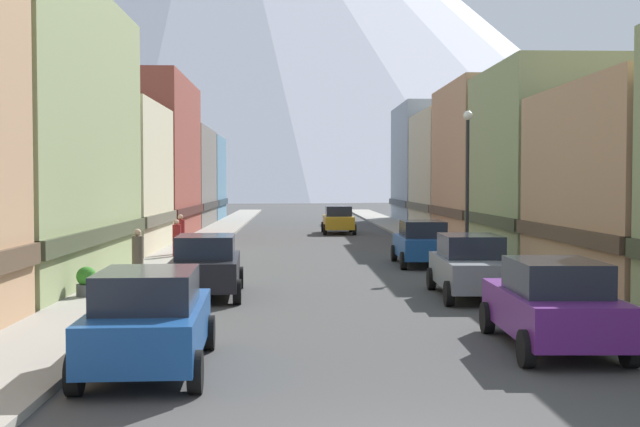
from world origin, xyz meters
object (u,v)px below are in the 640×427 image
object	(u,v)px
car_left_1	(206,265)
pedestrian_0	(181,235)
pedestrian_2	(138,257)
pedestrian_1	(177,239)
potted_plant_0	(86,282)
car_right_2	(422,243)
streetlamp_right	(468,164)
car_right_0	(552,304)
car_left_0	(149,320)
car_driving_0	(338,220)
car_right_1	(471,266)

from	to	relation	value
car_left_1	pedestrian_0	xyz separation A→B (m)	(-2.45, 12.41, 0.05)
pedestrian_2	car_left_1	bearing A→B (deg)	-46.46
pedestrian_1	pedestrian_2	xyz separation A→B (m)	(-0.00, -8.64, 0.05)
car_left_1	pedestrian_2	size ratio (longest dim) A/B	2.70
pedestrian_0	potted_plant_0	bearing A→B (deg)	-93.23
car_right_2	streetlamp_right	world-z (taller)	streetlamp_right
car_left_1	pedestrian_2	distance (m)	3.56
car_right_0	pedestrian_0	xyz separation A→B (m)	(-10.05, 20.06, 0.05)
potted_plant_0	pedestrian_2	world-z (taller)	pedestrian_2
car_left_1	pedestrian_2	bearing A→B (deg)	133.54
car_left_0	car_driving_0	world-z (taller)	same
car_right_0	car_right_1	bearing A→B (deg)	89.97
car_left_1	pedestrian_1	xyz separation A→B (m)	(-2.45, 11.23, -0.04)
pedestrian_0	pedestrian_1	world-z (taller)	pedestrian_0
car_right_0	car_left_0	bearing A→B (deg)	-168.26
pedestrian_1	streetlamp_right	bearing A→B (deg)	-18.48
streetlamp_right	potted_plant_0	bearing A→B (deg)	-146.34
pedestrian_1	car_right_1	bearing A→B (deg)	-49.13
car_driving_0	pedestrian_2	bearing A→B (deg)	-106.76
pedestrian_1	car_left_0	bearing A→B (deg)	-83.16
car_right_2	potted_plant_0	size ratio (longest dim) A/B	5.42
car_left_0	streetlamp_right	xyz separation A→B (m)	(9.15, 16.57, 3.09)
car_left_1	car_driving_0	world-z (taller)	same
car_right_2	pedestrian_2	distance (m)	11.66
car_left_1	car_right_2	distance (m)	11.40
car_right_0	streetlamp_right	bearing A→B (deg)	84.09
potted_plant_0	car_right_1	bearing A→B (deg)	2.57
car_right_2	pedestrian_2	world-z (taller)	pedestrian_2
car_left_0	potted_plant_0	xyz separation A→B (m)	(-3.20, 8.35, -0.35)
car_right_1	streetlamp_right	size ratio (longest dim) A/B	0.76
car_right_0	pedestrian_1	distance (m)	21.38
car_left_1	car_right_1	world-z (taller)	same
car_left_0	pedestrian_2	size ratio (longest dim) A/B	2.70
car_right_1	car_left_0	bearing A→B (deg)	-130.70
car_driving_0	pedestrian_0	bearing A→B (deg)	-115.80
potted_plant_0	pedestrian_2	size ratio (longest dim) A/B	0.49
car_right_0	car_right_2	size ratio (longest dim) A/B	1.00
car_right_2	pedestrian_1	size ratio (longest dim) A/B	2.85
potted_plant_0	streetlamp_right	xyz separation A→B (m)	(12.35, 8.22, 3.44)
car_right_0	potted_plant_0	size ratio (longest dim) A/B	5.45
car_left_1	car_driving_0	xyz separation A→B (m)	(5.40, 28.65, 0.00)
potted_plant_0	pedestrian_2	bearing A→B (deg)	77.76
car_driving_0	car_left_1	bearing A→B (deg)	-100.67
car_left_0	streetlamp_right	distance (m)	19.18
car_right_1	potted_plant_0	distance (m)	10.82
pedestrian_2	car_right_2	bearing A→B (deg)	30.50
car_right_2	car_driving_0	distance (m)	20.27
car_right_1	streetlamp_right	world-z (taller)	streetlamp_right
pedestrian_0	pedestrian_2	xyz separation A→B (m)	(-0.00, -9.83, -0.04)
car_left_0	car_left_1	bearing A→B (deg)	90.00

